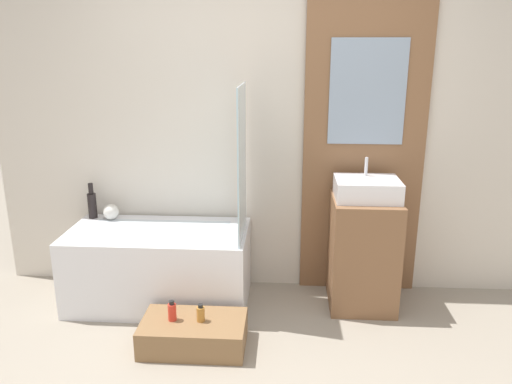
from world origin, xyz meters
TOP-DOWN VIEW (x-y plane):
  - wall_tiled_back at (0.00, 1.58)m, footprint 4.20×0.06m
  - wall_wood_accent at (0.76, 1.53)m, footprint 0.91×0.04m
  - bathtub at (-0.75, 1.19)m, footprint 1.33×0.67m
  - glass_shower_screen at (-0.12, 1.16)m, footprint 0.01×0.55m
  - wooden_step_bench at (-0.39, 0.61)m, footprint 0.67×0.39m
  - vanity_cabinet at (0.76, 1.26)m, footprint 0.48×0.50m
  - sink at (0.76, 1.26)m, footprint 0.45×0.36m
  - vase_tall_dark at (-1.33, 1.45)m, footprint 0.07×0.07m
  - vase_round_light at (-1.18, 1.42)m, footprint 0.12×0.12m
  - bottle_soap_primary at (-0.53, 0.61)m, footprint 0.05×0.05m
  - bottle_soap_secondary at (-0.34, 0.61)m, footprint 0.05×0.05m

SIDE VIEW (x-z plane):
  - wooden_step_bench at x=-0.39m, z-range 0.00..0.19m
  - bottle_soap_secondary at x=-0.34m, z-range 0.18..0.30m
  - bottle_soap_primary at x=-0.53m, z-range 0.18..0.32m
  - bathtub at x=-0.75m, z-range 0.00..0.58m
  - vanity_cabinet at x=0.76m, z-range 0.00..0.83m
  - vase_round_light at x=-1.18m, z-range 0.58..0.70m
  - vase_tall_dark at x=-1.33m, z-range 0.55..0.83m
  - sink at x=0.76m, z-range 0.76..1.04m
  - glass_shower_screen at x=-0.12m, z-range 0.58..1.64m
  - wall_tiled_back at x=0.00m, z-range 0.00..2.60m
  - wall_wood_accent at x=0.76m, z-range 0.02..2.62m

